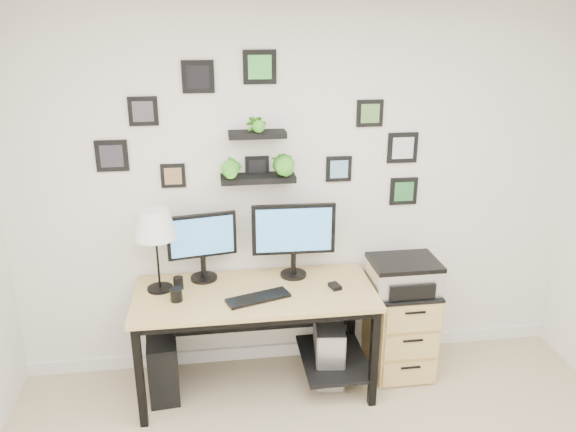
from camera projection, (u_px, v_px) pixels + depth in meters
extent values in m
plane|color=white|center=(300.00, 194.00, 3.93)|extent=(4.00, 0.00, 4.00)
cube|color=white|center=(299.00, 348.00, 4.34)|extent=(4.00, 0.03, 0.10)
cube|color=tan|center=(255.00, 293.00, 3.73)|extent=(1.60, 0.70, 0.03)
cube|color=black|center=(255.00, 299.00, 3.75)|extent=(1.54, 0.64, 0.05)
cube|color=black|center=(252.00, 306.00, 4.13)|extent=(1.44, 0.02, 0.41)
cube|color=black|center=(334.00, 358.00, 3.99)|extent=(0.45, 0.63, 0.03)
cube|color=black|center=(140.00, 377.00, 3.48)|extent=(0.05, 0.05, 0.72)
cube|color=black|center=(149.00, 327.00, 4.04)|extent=(0.05, 0.05, 0.72)
cube|color=black|center=(374.00, 358.00, 3.68)|extent=(0.05, 0.05, 0.72)
cube|color=black|center=(352.00, 313.00, 4.24)|extent=(0.05, 0.05, 0.72)
cylinder|color=black|center=(204.00, 278.00, 3.90)|extent=(0.21, 0.21, 0.02)
cylinder|color=black|center=(203.00, 267.00, 3.87)|extent=(0.04, 0.04, 0.16)
cube|color=black|center=(202.00, 236.00, 3.79)|extent=(0.47, 0.11, 0.31)
cube|color=#3F8CCC|center=(202.00, 237.00, 3.77)|extent=(0.42, 0.08, 0.26)
cylinder|color=black|center=(293.00, 274.00, 3.95)|extent=(0.19, 0.19, 0.02)
cylinder|color=black|center=(293.00, 264.00, 3.92)|extent=(0.04, 0.04, 0.16)
cube|color=black|center=(294.00, 229.00, 3.83)|extent=(0.57, 0.05, 0.36)
cube|color=#3F8CCC|center=(294.00, 230.00, 3.81)|extent=(0.52, 0.02, 0.31)
cube|color=black|center=(258.00, 298.00, 3.62)|extent=(0.43, 0.25, 0.02)
cube|color=black|center=(335.00, 286.00, 3.77)|extent=(0.08, 0.11, 0.03)
cylinder|color=black|center=(160.00, 288.00, 3.75)|extent=(0.17, 0.17, 0.02)
cylinder|color=black|center=(157.00, 253.00, 3.67)|extent=(0.01, 0.01, 0.51)
cone|color=white|center=(155.00, 224.00, 3.60)|extent=(0.28, 0.28, 0.19)
cylinder|color=black|center=(176.00, 295.00, 3.59)|extent=(0.08, 0.08, 0.09)
cylinder|color=black|center=(178.00, 283.00, 3.75)|extent=(0.07, 0.07, 0.09)
cube|color=black|center=(163.00, 363.00, 3.87)|extent=(0.23, 0.45, 0.44)
cube|color=gray|center=(328.00, 348.00, 4.04)|extent=(0.25, 0.47, 0.45)
cube|color=silver|center=(331.00, 366.00, 3.83)|extent=(0.18, 0.03, 0.42)
cube|color=tan|center=(400.00, 328.00, 4.10)|extent=(0.42, 0.50, 0.65)
cube|color=black|center=(403.00, 287.00, 3.99)|extent=(0.43, 0.51, 0.02)
cube|color=tan|center=(409.00, 374.00, 3.93)|extent=(0.39, 0.02, 0.18)
cylinder|color=black|center=(411.00, 368.00, 3.90)|extent=(0.14, 0.02, 0.02)
cube|color=tan|center=(412.00, 347.00, 3.86)|extent=(0.39, 0.02, 0.18)
cylinder|color=black|center=(413.00, 341.00, 3.83)|extent=(0.14, 0.02, 0.02)
cube|color=tan|center=(414.00, 320.00, 3.79)|extent=(0.39, 0.02, 0.18)
cylinder|color=black|center=(415.00, 313.00, 3.76)|extent=(0.14, 0.02, 0.02)
cube|color=silver|center=(403.00, 276.00, 3.92)|extent=(0.47, 0.36, 0.18)
cube|color=black|center=(404.00, 262.00, 3.88)|extent=(0.47, 0.36, 0.03)
cube|color=black|center=(413.00, 292.00, 3.75)|extent=(0.32, 0.02, 0.11)
cube|color=black|center=(258.00, 178.00, 3.76)|extent=(0.50, 0.18, 0.04)
cube|color=black|center=(257.00, 134.00, 3.65)|extent=(0.38, 0.15, 0.04)
imported|color=green|center=(232.00, 157.00, 3.69)|extent=(0.15, 0.12, 0.27)
imported|color=green|center=(283.00, 155.00, 3.73)|extent=(0.15, 0.15, 0.27)
imported|color=green|center=(257.00, 112.00, 3.60)|extent=(0.13, 0.09, 0.25)
cube|color=black|center=(370.00, 113.00, 3.80)|extent=(0.18, 0.02, 0.18)
cube|color=#52823B|center=(370.00, 113.00, 3.79)|extent=(0.13, 0.00, 0.13)
cube|color=black|center=(260.00, 67.00, 3.60)|extent=(0.22, 0.02, 0.22)
cube|color=green|center=(260.00, 67.00, 3.58)|extent=(0.15, 0.00, 0.15)
cube|color=black|center=(403.00, 148.00, 3.91)|extent=(0.21, 0.02, 0.21)
cube|color=silver|center=(403.00, 148.00, 3.90)|extent=(0.15, 0.00, 0.15)
cube|color=black|center=(339.00, 169.00, 3.90)|extent=(0.18, 0.02, 0.18)
cube|color=#72A3C8|center=(339.00, 169.00, 3.89)|extent=(0.13, 0.00, 0.13)
cube|color=black|center=(198.00, 77.00, 3.56)|extent=(0.21, 0.02, 0.21)
cube|color=black|center=(198.00, 77.00, 3.55)|extent=(0.14, 0.00, 0.14)
cube|color=black|center=(143.00, 111.00, 3.59)|extent=(0.19, 0.02, 0.19)
cube|color=#3E3C42|center=(143.00, 111.00, 3.58)|extent=(0.13, 0.00, 0.13)
cube|color=black|center=(173.00, 176.00, 3.75)|extent=(0.16, 0.02, 0.16)
cube|color=olive|center=(173.00, 176.00, 3.74)|extent=(0.11, 0.00, 0.11)
cube|color=black|center=(112.00, 156.00, 3.65)|extent=(0.21, 0.02, 0.21)
cube|color=#2B2931|center=(111.00, 156.00, 3.64)|extent=(0.15, 0.00, 0.15)
cube|color=black|center=(257.00, 168.00, 3.82)|extent=(0.16, 0.02, 0.16)
cube|color=black|center=(257.00, 168.00, 3.81)|extent=(0.11, 0.00, 0.11)
cube|color=black|center=(404.00, 191.00, 4.02)|extent=(0.20, 0.02, 0.20)
cube|color=#2A7537|center=(404.00, 192.00, 4.01)|extent=(0.14, 0.00, 0.14)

